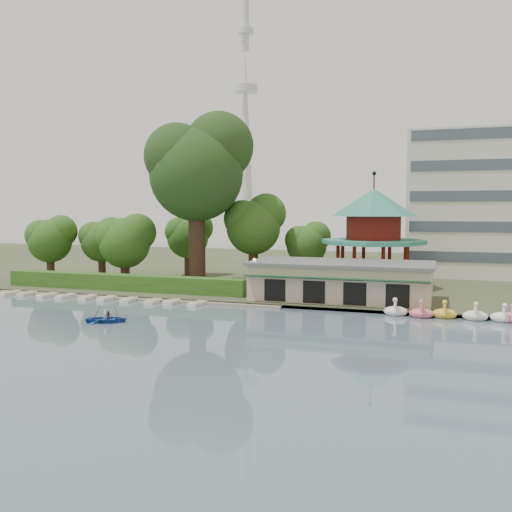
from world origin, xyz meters
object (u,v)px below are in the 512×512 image
at_px(dock, 131,298).
at_px(rowboat_with_passengers, 107,316).
at_px(big_tree, 198,166).
at_px(pavilion, 373,228).
at_px(boathouse, 341,280).

bearing_deg(dock, rowboat_with_passengers, -68.66).
bearing_deg(big_tree, rowboat_with_passengers, -86.49).
distance_m(dock, pavilion, 29.14).
distance_m(dock, boathouse, 22.62).
xyz_separation_m(boathouse, big_tree, (-18.84, 6.21, 12.65)).
xyz_separation_m(boathouse, rowboat_with_passengers, (-17.46, -16.39, -1.86)).
relative_size(dock, pavilion, 2.52).
xyz_separation_m(dock, rowboat_with_passengers, (4.54, -11.62, 0.39)).
distance_m(boathouse, pavilion, 11.43).
bearing_deg(big_tree, boathouse, -18.24).
bearing_deg(pavilion, rowboat_with_passengers, -126.37).
relative_size(big_tree, rowboat_with_passengers, 3.65).
bearing_deg(pavilion, dock, -148.34).
height_order(boathouse, big_tree, big_tree).
relative_size(boathouse, rowboat_with_passengers, 3.18).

